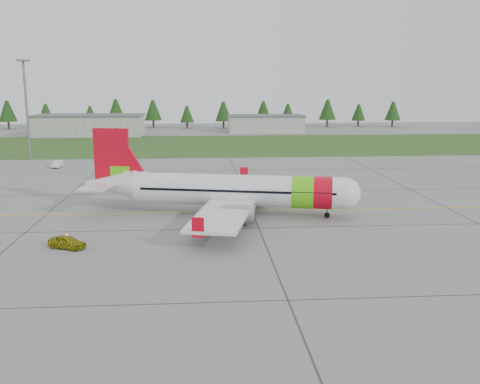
{
  "coord_description": "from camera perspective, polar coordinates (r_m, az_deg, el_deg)",
  "views": [
    {
      "loc": [
        3.81,
        -56.34,
        15.53
      ],
      "look_at": [
        8.19,
        3.36,
        3.4
      ],
      "focal_mm": 40.0,
      "sensor_mm": 36.0,
      "label": 1
    }
  ],
  "objects": [
    {
      "name": "taxi_guideline",
      "position": [
        66.29,
        -7.38,
        -2.17
      ],
      "size": [
        120.0,
        0.25,
        0.02
      ],
      "primitive_type": "cube",
      "color": "gold",
      "rests_on": "ground"
    },
    {
      "name": "service_van",
      "position": [
        106.77,
        -18.97,
        3.59
      ],
      "size": [
        1.44,
        1.37,
        4.11
      ],
      "primitive_type": "imported",
      "rotation": [
        0.0,
        0.0,
        0.01
      ],
      "color": "silver",
      "rests_on": "ground"
    },
    {
      "name": "floodlight_mast",
      "position": [
        119.94,
        -21.78,
        8.01
      ],
      "size": [
        0.5,
        0.5,
        20.0
      ],
      "primitive_type": "cylinder",
      "color": "slate",
      "rests_on": "ground"
    },
    {
      "name": "aircraft",
      "position": [
        64.22,
        -0.92,
        0.17
      ],
      "size": [
        33.41,
        31.33,
        10.24
      ],
      "rotation": [
        0.0,
        0.0,
        -0.22
      ],
      "color": "silver",
      "rests_on": "ground"
    },
    {
      "name": "ground",
      "position": [
        58.56,
        -7.79,
        -4.03
      ],
      "size": [
        320.0,
        320.0,
        0.0
      ],
      "primitive_type": "plane",
      "color": "gray",
      "rests_on": "ground"
    },
    {
      "name": "treeline",
      "position": [
        194.66,
        -5.37,
        8.31
      ],
      "size": [
        160.0,
        8.0,
        10.0
      ],
      "primitive_type": null,
      "color": "#1C3F14",
      "rests_on": "ground"
    },
    {
      "name": "hangar_west",
      "position": [
        170.2,
        -15.75,
        6.81
      ],
      "size": [
        32.0,
        14.0,
        6.0
      ],
      "primitive_type": "cube",
      "color": "#A8A8A3",
      "rests_on": "ground"
    },
    {
      "name": "hangar_east",
      "position": [
        176.09,
        2.75,
        7.24
      ],
      "size": [
        24.0,
        12.0,
        5.2
      ],
      "primitive_type": "cube",
      "color": "#A8A8A3",
      "rests_on": "ground"
    },
    {
      "name": "follow_me_car",
      "position": [
        53.77,
        -18.04,
        -3.84
      ],
      "size": [
        1.77,
        1.89,
        3.73
      ],
      "primitive_type": "imported",
      "rotation": [
        0.0,
        0.0,
        1.16
      ],
      "color": "yellow",
      "rests_on": "ground"
    },
    {
      "name": "grass_strip",
      "position": [
        139.25,
        -5.76,
        5.01
      ],
      "size": [
        320.0,
        50.0,
        0.03
      ],
      "primitive_type": "cube",
      "color": "#30561E",
      "rests_on": "ground"
    }
  ]
}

